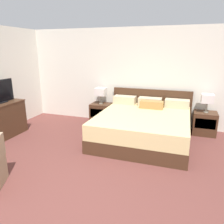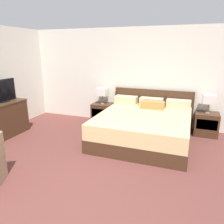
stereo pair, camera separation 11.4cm
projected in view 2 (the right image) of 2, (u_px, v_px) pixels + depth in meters
ground_plane at (62, 209)px, 2.81m from camera, size 10.96×10.96×0.00m
wall_back at (136, 77)px, 5.78m from camera, size 7.11×0.06×2.53m
bed at (144, 126)px, 4.89m from camera, size 2.04×2.15×0.98m
nightstand_left at (103, 113)px, 6.05m from camera, size 0.53×0.45×0.55m
nightstand_right at (206, 124)px, 5.16m from camera, size 0.53×0.45×0.55m
table_lamp_left at (102, 92)px, 5.88m from camera, size 0.27×0.27×0.43m
table_lamp_right at (209, 99)px, 5.00m from camera, size 0.27×0.27×0.43m
dresser at (3, 119)px, 5.11m from camera, size 0.56×1.09×0.80m
tv at (2, 91)px, 5.01m from camera, size 0.18×0.74×0.52m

